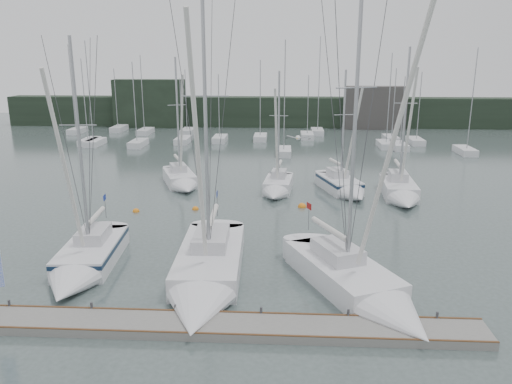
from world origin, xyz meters
The scene contains 17 objects.
ground centered at (0.00, 0.00, 0.00)m, with size 160.00×160.00×0.00m, color #445350.
dock centered at (0.00, -5.00, 0.20)m, with size 24.00×2.00×0.40m, color slate.
far_treeline centered at (0.00, 62.00, 2.50)m, with size 90.00×4.00×5.00m, color black.
far_building_left centered at (-20.00, 60.00, 4.00)m, with size 12.00×3.00×8.00m, color black.
far_building_right centered at (18.00, 60.00, 3.50)m, with size 10.00×3.00×7.00m, color #43403E.
mast_forest centered at (-2.75, 45.87, 0.47)m, with size 57.27×23.25×14.76m.
sailboat_near_left centered at (-8.23, 0.55, 0.59)m, with size 3.63×9.69×13.93m.
sailboat_near_center centered at (-1.07, -1.11, 0.60)m, with size 3.92×12.76×16.88m.
sailboat_near_right centered at (7.11, -1.93, 0.62)m, with size 7.41×11.16×17.65m.
sailboat_mid_b centered at (-6.48, 19.72, 0.58)m, with size 4.90×7.55×12.58m.
sailboat_mid_c centered at (2.38, 17.90, 0.56)m, with size 2.91×6.62×11.37m.
sailboat_mid_d centered at (8.41, 18.30, 0.59)m, with size 4.67×7.89×11.59m.
sailboat_mid_e centered at (12.95, 16.61, 0.62)m, with size 3.16×8.44×13.46m.
buoy_a centered at (-4.06, 12.99, 0.00)m, with size 0.53×0.53×0.53m, color orange.
buoy_b centered at (4.49, 14.15, 0.00)m, with size 0.68×0.68×0.68m, color orange.
buoy_c centered at (-8.65, 12.16, 0.00)m, with size 0.53×0.53×0.53m, color orange.
seagull centered at (3.62, -0.53, 8.03)m, with size 1.12×0.53×0.22m.
Camera 1 is at (2.93, -24.79, 11.91)m, focal length 35.00 mm.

